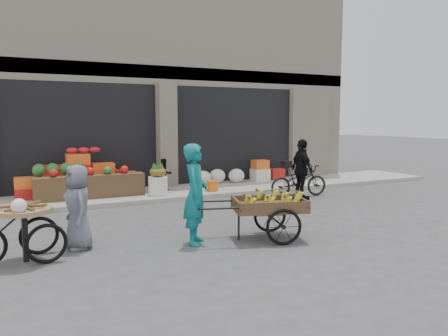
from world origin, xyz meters
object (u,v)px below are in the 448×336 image
banana_cart (267,203)px  tricycle_cart (24,226)px  orange_bucket (213,186)px  seated_person (165,175)px  pineapple_bin (158,186)px  vendor_grey (78,207)px  bicycle (299,181)px  cyclist (302,169)px  fire_hydrant (196,179)px  vendor_woman (196,194)px

banana_cart → tricycle_cart: bearing=-170.6°
orange_bucket → tricycle_cart: size_ratio=0.22×
orange_bucket → banana_cart: (-1.09, -4.62, 0.39)m
seated_person → pineapple_bin: bearing=-133.7°
tricycle_cart → vendor_grey: vendor_grey is taller
bicycle → cyclist: (-0.20, -0.40, 0.37)m
fire_hydrant → seated_person: bearing=137.1°
orange_bucket → banana_cart: banana_cart is taller
fire_hydrant → tricycle_cart: bearing=-138.1°
fire_hydrant → vendor_grey: bearing=-134.7°
bicycle → pineapple_bin: bearing=76.7°
banana_cart → pineapple_bin: bearing=113.5°
orange_bucket → vendor_woman: 4.96m
pineapple_bin → orange_bucket: bearing=-3.6°
pineapple_bin → cyclist: size_ratio=0.32×
pineapple_bin → seated_person: 0.75m
fire_hydrant → seated_person: seated_person is taller
pineapple_bin → cyclist: bearing=-27.4°
seated_person → vendor_woman: 5.16m
seated_person → cyclist: cyclist is taller
tricycle_cart → pineapple_bin: bearing=43.4°
orange_bucket → cyclist: 2.59m
tricycle_cart → vendor_woman: bearing=-12.2°
bicycle → seated_person: bearing=66.1°
vendor_woman → cyclist: (4.23, 2.62, -0.06)m
banana_cart → cyclist: 4.16m
tricycle_cart → cyclist: size_ratio=0.88×
banana_cart → vendor_grey: size_ratio=1.63×
seated_person → vendor_grey: (-3.04, -4.42, 0.13)m
seated_person → cyclist: bearing=-48.0°
pineapple_bin → vendor_grey: bearing=-124.6°
orange_bucket → vendor_woman: (-2.36, -4.32, 0.61)m
seated_person → cyclist: (3.07, -2.40, 0.24)m
orange_bucket → vendor_woman: size_ratio=0.18×
cyclist → vendor_grey: bearing=115.9°
pineapple_bin → cyclist: 3.94m
seated_person → bicycle: 3.84m
orange_bucket → bicycle: 2.45m
orange_bucket → cyclist: cyclist is taller
pineapple_bin → tricycle_cart: (-3.48, -4.16, 0.20)m
vendor_grey → vendor_woman: bearing=65.9°
vendor_woman → bicycle: bearing=-25.2°
fire_hydrant → seated_person: 0.96m
orange_bucket → bicycle: bearing=-32.1°
pineapple_bin → vendor_woman: vendor_woman is taller
vendor_woman → cyclist: vendor_woman is taller
fire_hydrant → bicycle: bicycle is taller
seated_person → banana_cart: seated_person is taller
vendor_grey → seated_person: bearing=139.1°
banana_cart → bicycle: banana_cart is taller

